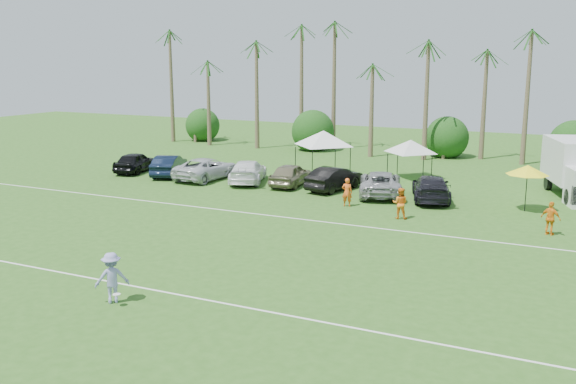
% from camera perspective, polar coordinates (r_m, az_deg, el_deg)
% --- Properties ---
extents(ground, '(120.00, 120.00, 0.00)m').
position_cam_1_polar(ground, '(25.16, -20.43, -8.53)').
color(ground, '#2D5B1B').
rests_on(ground, ground).
extents(field_lines, '(80.00, 12.10, 0.01)m').
position_cam_1_polar(field_lines, '(30.90, -9.76, -4.15)').
color(field_lines, white).
rests_on(field_lines, ground).
extents(palm_tree_0, '(2.40, 2.40, 8.90)m').
position_cam_1_polar(palm_tree_0, '(66.92, -10.61, 10.88)').
color(palm_tree_0, brown).
rests_on(palm_tree_0, ground).
extents(palm_tree_1, '(2.40, 2.40, 9.90)m').
position_cam_1_polar(palm_tree_1, '(64.10, -6.94, 11.74)').
color(palm_tree_1, brown).
rests_on(palm_tree_1, ground).
extents(palm_tree_2, '(2.40, 2.40, 10.90)m').
position_cam_1_polar(palm_tree_2, '(61.57, -2.94, 12.61)').
color(palm_tree_2, brown).
rests_on(palm_tree_2, ground).
extents(palm_tree_3, '(2.40, 2.40, 11.90)m').
position_cam_1_polar(palm_tree_3, '(59.79, 0.52, 13.46)').
color(palm_tree_3, brown).
rests_on(palm_tree_3, ground).
extents(palm_tree_4, '(2.40, 2.40, 8.90)m').
position_cam_1_polar(palm_tree_4, '(58.19, 4.15, 10.92)').
color(palm_tree_4, brown).
rests_on(palm_tree_4, ground).
extents(palm_tree_5, '(2.40, 2.40, 9.90)m').
position_cam_1_polar(palm_tree_5, '(56.83, 8.00, 11.70)').
color(palm_tree_5, brown).
rests_on(palm_tree_5, ground).
extents(palm_tree_6, '(2.40, 2.40, 10.90)m').
position_cam_1_polar(palm_tree_6, '(55.75, 12.03, 12.44)').
color(palm_tree_6, brown).
rests_on(palm_tree_6, ground).
extents(palm_tree_7, '(2.40, 2.40, 11.90)m').
position_cam_1_polar(palm_tree_7, '(54.94, 16.23, 13.13)').
color(palm_tree_7, brown).
rests_on(palm_tree_7, ground).
extents(palm_tree_8, '(2.40, 2.40, 8.90)m').
position_cam_1_polar(palm_tree_8, '(54.30, 21.35, 10.08)').
color(palm_tree_8, brown).
rests_on(palm_tree_8, ground).
extents(bush_tree_0, '(4.00, 4.00, 4.00)m').
position_cam_1_polar(bush_tree_0, '(66.37, -7.80, 6.05)').
color(bush_tree_0, brown).
rests_on(bush_tree_0, ground).
extents(bush_tree_1, '(4.00, 4.00, 4.00)m').
position_cam_1_polar(bush_tree_1, '(60.23, 2.64, 5.56)').
color(bush_tree_1, brown).
rests_on(bush_tree_1, ground).
extents(bush_tree_2, '(4.00, 4.00, 4.00)m').
position_cam_1_polar(bush_tree_2, '(56.67, 13.92, 4.82)').
color(bush_tree_2, brown).
rests_on(bush_tree_2, ground).
extents(bush_tree_3, '(4.00, 4.00, 4.00)m').
position_cam_1_polar(bush_tree_3, '(55.54, 24.08, 3.99)').
color(bush_tree_3, brown).
rests_on(bush_tree_3, ground).
extents(sideline_player_a, '(0.68, 0.52, 1.66)m').
position_cam_1_polar(sideline_player_a, '(37.06, 5.27, -0.02)').
color(sideline_player_a, '#FF601C').
rests_on(sideline_player_a, ground).
extents(sideline_player_b, '(0.90, 0.75, 1.68)m').
position_cam_1_polar(sideline_player_b, '(34.60, 9.94, -0.99)').
color(sideline_player_b, orange).
rests_on(sideline_player_b, ground).
extents(sideline_player_c, '(1.05, 0.73, 1.66)m').
position_cam_1_polar(sideline_player_c, '(33.46, 22.32, -2.19)').
color(sideline_player_c, orange).
rests_on(sideline_player_c, ground).
extents(canopy_tent_left, '(4.69, 4.69, 3.80)m').
position_cam_1_polar(canopy_tent_left, '(46.52, 3.18, 5.47)').
color(canopy_tent_left, black).
rests_on(canopy_tent_left, ground).
extents(canopy_tent_right, '(3.94, 3.94, 3.19)m').
position_cam_1_polar(canopy_tent_right, '(46.13, 10.87, 4.57)').
color(canopy_tent_right, black).
rests_on(canopy_tent_right, ground).
extents(market_umbrella, '(2.35, 2.35, 2.61)m').
position_cam_1_polar(market_umbrella, '(37.84, 20.53, 1.85)').
color(market_umbrella, black).
rests_on(market_umbrella, ground).
extents(frisbee_player, '(1.31, 1.30, 1.82)m').
position_cam_1_polar(frisbee_player, '(23.41, -15.39, -7.36)').
color(frisbee_player, '#8F8FCB').
rests_on(frisbee_player, ground).
extents(parked_car_0, '(2.64, 4.72, 1.52)m').
position_cam_1_polar(parked_car_0, '(49.33, -13.41, 2.61)').
color(parked_car_0, black).
rests_on(parked_car_0, ground).
extents(parked_car_1, '(3.10, 4.88, 1.52)m').
position_cam_1_polar(parked_car_1, '(47.28, -10.53, 2.34)').
color(parked_car_1, black).
rests_on(parked_car_1, ground).
extents(parked_car_2, '(2.82, 5.59, 1.52)m').
position_cam_1_polar(parked_car_2, '(45.55, -7.25, 2.09)').
color(parked_car_2, silver).
rests_on(parked_car_2, ground).
extents(parked_car_3, '(3.80, 5.64, 1.52)m').
position_cam_1_polar(parked_car_3, '(44.15, -3.60, 1.85)').
color(parked_car_3, white).
rests_on(parked_car_3, ground).
extents(parked_car_4, '(2.11, 4.57, 1.52)m').
position_cam_1_polar(parked_car_4, '(42.88, 0.24, 1.57)').
color(parked_car_4, '#7E7759').
rests_on(parked_car_4, ground).
extents(parked_car_5, '(2.58, 4.84, 1.52)m').
position_cam_1_polar(parked_car_5, '(41.60, 4.16, 1.21)').
color(parked_car_5, black).
rests_on(parked_car_5, ground).
extents(parked_car_6, '(4.07, 5.97, 1.52)m').
position_cam_1_polar(parked_car_6, '(40.30, 8.22, 0.78)').
color(parked_car_6, '#9A9B9C').
rests_on(parked_car_6, ground).
extents(parked_car_7, '(3.55, 5.62, 1.52)m').
position_cam_1_polar(parked_car_7, '(39.46, 12.60, 0.37)').
color(parked_car_7, black).
rests_on(parked_car_7, ground).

